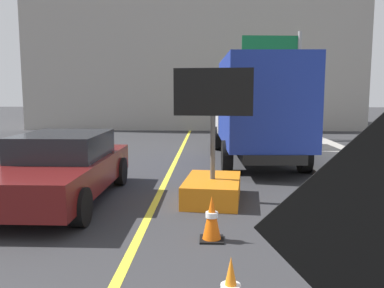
% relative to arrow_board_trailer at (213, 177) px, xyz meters
% --- Properties ---
extents(lane_center_stripe, '(0.14, 36.00, 0.01)m').
position_rel_arrow_board_trailer_xyz_m(lane_center_stripe, '(-1.16, -2.39, -0.48)').
color(lane_center_stripe, yellow).
rests_on(lane_center_stripe, ground).
extents(arrow_board_trailer, '(1.60, 1.90, 2.70)m').
position_rel_arrow_board_trailer_xyz_m(arrow_board_trailer, '(0.00, 0.00, 0.00)').
color(arrow_board_trailer, orange).
rests_on(arrow_board_trailer, ground).
extents(box_truck, '(2.60, 6.97, 3.22)m').
position_rel_arrow_board_trailer_xyz_m(box_truck, '(1.44, 4.82, 1.28)').
color(box_truck, black).
rests_on(box_truck, ground).
extents(pickup_car, '(2.00, 4.57, 1.38)m').
position_rel_arrow_board_trailer_xyz_m(pickup_car, '(-3.09, -0.17, 0.21)').
color(pickup_car, '#591414').
rests_on(pickup_car, ground).
extents(highway_guide_sign, '(2.78, 0.38, 5.00)m').
position_rel_arrow_board_trailer_xyz_m(highway_guide_sign, '(3.33, 11.00, 2.94)').
color(highway_guide_sign, gray).
rests_on(highway_guide_sign, ground).
extents(far_building_block, '(19.87, 7.95, 10.05)m').
position_rel_arrow_board_trailer_xyz_m(far_building_block, '(-1.01, 18.91, 4.55)').
color(far_building_block, gray).
rests_on(far_building_block, ground).
extents(traffic_cone_mid_lane, '(0.36, 0.36, 0.70)m').
position_rel_arrow_board_trailer_xyz_m(traffic_cone_mid_lane, '(-0.03, -2.27, -0.14)').
color(traffic_cone_mid_lane, black).
rests_on(traffic_cone_mid_lane, ground).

